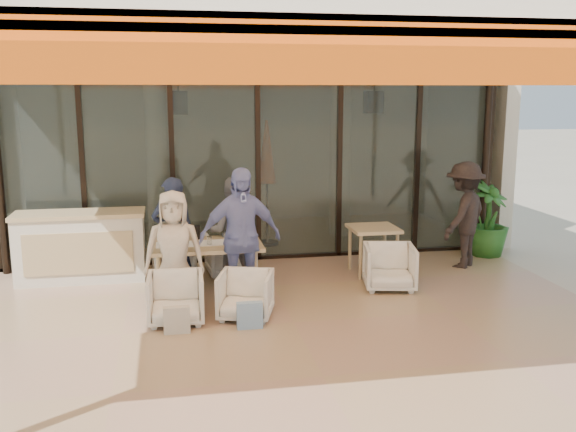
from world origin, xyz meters
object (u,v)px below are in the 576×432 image
object	(u,v)px
chair_far_right	(230,253)
chair_near_left	(176,296)
chair_far_left	(174,258)
diner_navy	(173,233)
diner_grey	(233,232)
diner_periwinkle	(240,238)
host_counter	(81,246)
chair_near_right	(245,293)
potted_palm	(488,220)
side_table	(373,234)
standing_woman	(464,215)
dining_table	(205,247)
diner_cream	(174,251)
side_chair	(390,265)

from	to	relation	value
chair_far_right	chair_near_left	size ratio (longest dim) A/B	1.04
chair_far_left	diner_navy	bearing A→B (deg)	84.78
diner_grey	diner_periwinkle	distance (m)	0.91
diner_navy	diner_grey	bearing A→B (deg)	173.87
host_counter	diner_periwinkle	world-z (taller)	diner_periwinkle
chair_near_right	potted_palm	xyz separation A→B (m)	(4.36, 2.24, 0.31)
chair_near_right	side_table	size ratio (longest dim) A/B	0.87
standing_woman	chair_near_left	bearing A→B (deg)	-20.12
side_table	diner_navy	bearing A→B (deg)	-177.26
chair_far_left	diner_navy	size ratio (longest dim) A/B	0.39
dining_table	chair_near_left	bearing A→B (deg)	-113.29
diner_navy	potted_palm	xyz separation A→B (m)	(5.20, 0.84, -0.17)
potted_palm	chair_far_right	bearing A→B (deg)	-175.49
diner_navy	diner_cream	bearing A→B (deg)	83.87
side_chair	chair_near_left	bearing A→B (deg)	-153.37
diner_navy	side_table	world-z (taller)	diner_navy
standing_woman	side_table	bearing A→B (deg)	-35.61
chair_far_right	chair_near_left	distance (m)	2.08
side_chair	potted_palm	bearing A→B (deg)	44.74
chair_far_left	potted_palm	bearing A→B (deg)	178.56
chair_far_left	side_table	world-z (taller)	side_table
diner_grey	diner_cream	bearing A→B (deg)	62.18
dining_table	chair_far_right	bearing A→B (deg)	65.59
side_chair	host_counter	bearing A→B (deg)	176.17
chair_far_left	chair_far_right	size ratio (longest dim) A/B	0.88
host_counter	side_table	size ratio (longest dim) A/B	2.48
chair_far_left	chair_near_left	world-z (taller)	chair_near_left
host_counter	chair_near_right	world-z (taller)	host_counter
chair_near_right	side_chair	distance (m)	2.27
diner_periwinkle	diner_cream	bearing A→B (deg)	171.97
dining_table	potted_palm	xyz separation A→B (m)	(4.78, 1.29, -0.05)
diner_periwinkle	standing_woman	xyz separation A→B (m)	(3.64, 1.17, -0.06)
dining_table	potted_palm	world-z (taller)	potted_palm
diner_periwinkle	potted_palm	size ratio (longest dim) A/B	1.44
chair_far_right	side_table	size ratio (longest dim) A/B	0.95
chair_far_left	diner_cream	bearing A→B (deg)	84.78
chair_far_right	chair_near_right	world-z (taller)	chair_far_right
chair_far_left	side_chair	bearing A→B (deg)	154.31
diner_navy	chair_far_right	bearing A→B (deg)	-155.36
diner_periwinkle	side_chair	distance (m)	2.22
side_chair	standing_woman	distance (m)	1.82
chair_far_right	diner_periwinkle	bearing A→B (deg)	84.82
dining_table	diner_periwinkle	size ratio (longest dim) A/B	0.83
host_counter	side_chair	distance (m)	4.45
host_counter	potted_palm	distance (m)	6.52
diner_grey	host_counter	bearing A→B (deg)	0.13
standing_woman	chair_near_right	bearing A→B (deg)	-15.91
host_counter	dining_table	size ratio (longest dim) A/B	1.23
dining_table	side_chair	size ratio (longest dim) A/B	2.11
chair_far_left	chair_near_left	distance (m)	1.90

